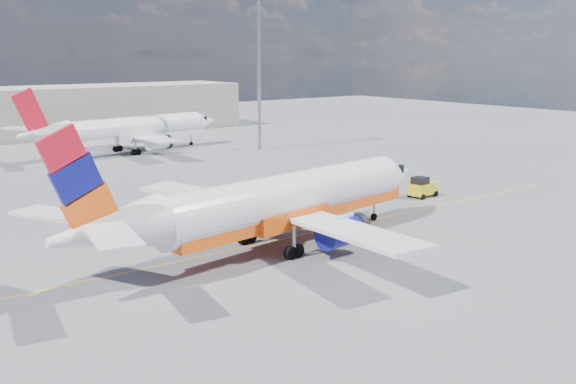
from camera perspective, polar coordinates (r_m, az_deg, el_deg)
ground at (r=44.05m, az=0.08°, el=-5.47°), size 240.00×240.00×0.00m
taxi_line at (r=46.36m, az=-2.18°, el=-4.56°), size 70.00×0.15×0.01m
terminal_main at (r=112.96m, az=-21.61°, el=6.61°), size 70.00×14.00×8.00m
main_jet at (r=44.40m, az=-0.78°, el=-0.88°), size 32.91×25.73×9.95m
second_jet at (r=90.58m, az=-13.77°, el=5.38°), size 31.14×24.20×9.40m
gse_tug at (r=62.16m, az=11.86°, el=0.41°), size 2.95×2.03×1.99m
traffic_cone at (r=43.74m, az=10.11°, el=-5.42°), size 0.39×0.39×0.55m
floodlight_mast at (r=90.54m, az=-2.62°, el=12.25°), size 1.64×1.64×22.43m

